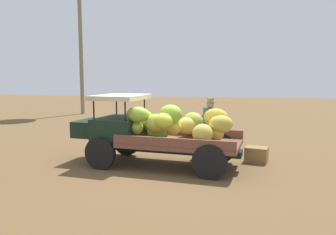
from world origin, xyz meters
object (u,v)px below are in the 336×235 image
Objects in this scene: truck at (153,130)px; loose_banana_bunch at (213,147)px; farmer at (210,123)px; wooden_crate at (256,155)px.

loose_banana_bunch is at bearing -123.77° from truck.
farmer reaches higher than loose_banana_bunch.
loose_banana_bunch is at bearing 164.29° from farmer.
truck is at bearing -56.73° from farmer.
truck is 2.66× the size of farmer.
truck is 7.73× the size of wooden_crate.
farmer is at bearing 82.80° from loose_banana_bunch.
loose_banana_bunch is (1.25, -0.94, -0.04)m from wooden_crate.
truck is at bearing 50.02° from loose_banana_bunch.
truck reaches higher than farmer.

